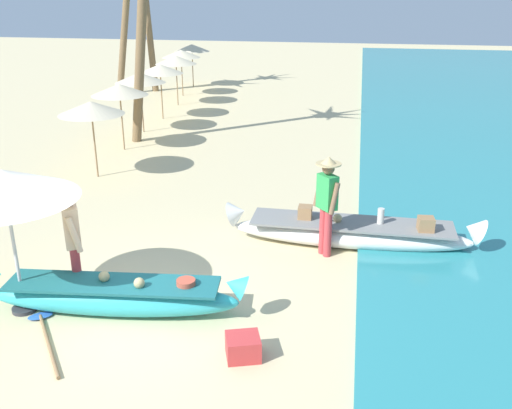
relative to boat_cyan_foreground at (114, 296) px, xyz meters
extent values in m
plane|color=beige|center=(0.26, 0.09, -0.28)|extent=(80.00, 80.00, 0.00)
ellipsoid|color=#33B2BC|center=(-0.01, 0.00, -0.04)|extent=(3.77, 1.00, 0.49)
cone|color=#33B2BC|center=(1.80, 0.18, 0.26)|extent=(0.43, 0.42, 0.46)
cube|color=#1C6267|center=(-0.01, 0.00, 0.21)|extent=(3.18, 0.96, 0.04)
cylinder|color=#B74C38|center=(1.07, 0.12, 0.26)|extent=(0.28, 0.28, 0.10)
sphere|color=tan|center=(0.42, -0.05, 0.29)|extent=(0.16, 0.16, 0.16)
sphere|color=tan|center=(-0.16, 0.05, 0.29)|extent=(0.16, 0.16, 0.16)
ellipsoid|color=white|center=(3.40, 2.97, -0.05)|extent=(4.41, 0.87, 0.46)
cone|color=white|center=(1.25, 3.00, 0.23)|extent=(0.43, 0.49, 0.55)
cone|color=white|center=(5.55, 2.94, 0.23)|extent=(0.43, 0.49, 0.55)
cube|color=gray|center=(3.40, 2.97, 0.18)|extent=(3.70, 0.87, 0.04)
cube|color=#9E754C|center=(4.70, 2.81, 0.31)|extent=(0.30, 0.28, 0.27)
cylinder|color=silver|center=(3.92, 3.00, 0.33)|extent=(0.12, 0.12, 0.31)
sphere|color=tan|center=(3.14, 2.96, 0.26)|extent=(0.17, 0.17, 0.17)
cube|color=#9E754C|center=(2.53, 3.02, 0.31)|extent=(0.25, 0.26, 0.25)
cylinder|color=#B2383D|center=(3.00, 2.47, 0.17)|extent=(0.14, 0.14, 0.90)
cylinder|color=#B2383D|center=(2.91, 2.57, 0.17)|extent=(0.14, 0.14, 0.90)
cube|color=green|center=(2.95, 2.52, 0.93)|extent=(0.40, 0.42, 0.62)
cylinder|color=brown|center=(3.09, 2.33, 0.88)|extent=(0.21, 0.20, 0.56)
cylinder|color=brown|center=(2.79, 2.68, 0.88)|extent=(0.21, 0.20, 0.56)
sphere|color=brown|center=(2.95, 2.52, 1.36)|extent=(0.22, 0.22, 0.22)
cylinder|color=tan|center=(2.95, 2.52, 1.44)|extent=(0.44, 0.44, 0.02)
cone|color=tan|center=(2.95, 2.52, 1.51)|extent=(0.26, 0.26, 0.12)
cylinder|color=#B2383D|center=(-0.77, 0.39, 0.17)|extent=(0.14, 0.14, 0.90)
cylinder|color=#B2383D|center=(-0.70, 0.27, 0.17)|extent=(0.14, 0.14, 0.90)
cube|color=beige|center=(-0.74, 0.33, 0.93)|extent=(0.37, 0.42, 0.64)
cylinder|color=beige|center=(-0.84, 0.54, 0.88)|extent=(0.22, 0.18, 0.58)
cylinder|color=beige|center=(-0.60, 0.14, 0.88)|extent=(0.22, 0.18, 0.58)
sphere|color=beige|center=(-0.74, 0.33, 1.37)|extent=(0.22, 0.22, 0.22)
cylinder|color=#B7B7BC|center=(-1.38, -0.18, 0.83)|extent=(0.05, 0.05, 2.21)
cone|color=silver|center=(-1.38, -0.18, 1.73)|extent=(2.04, 2.04, 0.43)
cylinder|color=#333338|center=(-1.38, -0.18, -0.25)|extent=(0.36, 0.36, 0.06)
cylinder|color=#8E6B47|center=(-2.97, 6.00, 0.67)|extent=(0.04, 0.04, 1.90)
cone|color=beige|center=(-2.97, 6.00, 1.47)|extent=(1.60, 1.60, 0.32)
cylinder|color=#8E6B47|center=(-3.26, 8.49, 0.67)|extent=(0.04, 0.04, 1.90)
cone|color=beige|center=(-3.26, 8.49, 1.47)|extent=(1.60, 1.60, 0.32)
cylinder|color=#8E6B47|center=(-3.44, 10.59, 0.67)|extent=(0.04, 0.04, 1.90)
cone|color=beige|center=(-3.44, 10.59, 1.47)|extent=(1.60, 1.60, 0.32)
cylinder|color=#8E6B47|center=(-3.44, 12.55, 0.67)|extent=(0.04, 0.04, 1.90)
cone|color=beige|center=(-3.44, 12.55, 1.47)|extent=(1.60, 1.60, 0.32)
cylinder|color=#8E6B47|center=(-3.61, 14.96, 0.67)|extent=(0.04, 0.04, 1.90)
cone|color=beige|center=(-3.61, 14.96, 1.47)|extent=(1.60, 1.60, 0.32)
cylinder|color=#8E6B47|center=(-4.00, 16.93, 0.67)|extent=(0.04, 0.04, 1.90)
cone|color=beige|center=(-4.00, 16.93, 1.47)|extent=(1.60, 1.60, 0.32)
cylinder|color=#8E6B47|center=(-4.16, 19.14, 0.67)|extent=(0.04, 0.04, 1.90)
cone|color=beige|center=(-4.16, 19.14, 1.47)|extent=(1.60, 1.60, 0.32)
cylinder|color=brown|center=(-6.46, 16.86, 2.01)|extent=(1.02, 0.28, 4.63)
cylinder|color=brown|center=(-5.66, 17.77, 2.67)|extent=(0.58, 0.28, 5.91)
cylinder|color=brown|center=(-2.88, 9.45, 2.83)|extent=(1.02, 0.28, 6.25)
cube|color=#C63838|center=(2.09, -0.75, -0.13)|extent=(0.54, 0.52, 0.31)
cylinder|color=#8E6B47|center=(-0.57, -0.97, -0.25)|extent=(1.00, 1.32, 0.05)
ellipsoid|color=#2D60B7|center=(-1.04, -0.32, -0.25)|extent=(0.41, 0.38, 0.03)
camera|label=1|loc=(3.36, -7.04, 4.38)|focal=40.77mm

